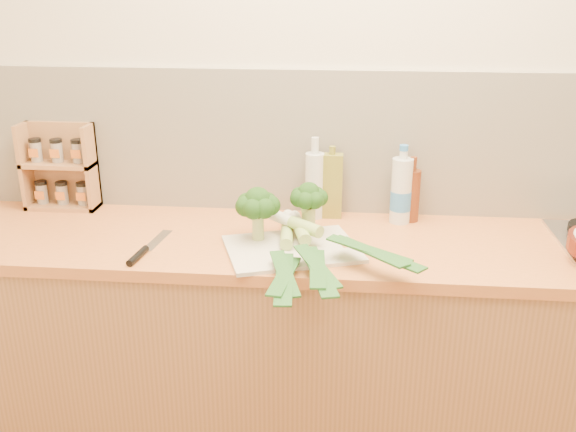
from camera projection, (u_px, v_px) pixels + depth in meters
The scene contains 14 objects.
room_shell at pixel (347, 144), 2.39m from camera, with size 3.50×3.50×3.50m.
counter at pixel (340, 352), 2.37m from camera, with size 3.20×0.62×0.90m.
chopping_board at pixel (292, 249), 2.13m from camera, with size 0.43×0.31×0.01m, color beige.
broccoli_left at pixel (258, 205), 2.15m from camera, with size 0.15×0.15×0.19m.
broccoli_right at pixel (309, 199), 2.19m from camera, with size 0.13×0.13×0.19m.
leek_front at pixel (286, 244), 2.09m from camera, with size 0.12×0.70×0.04m.
leek_mid at pixel (306, 242), 2.06m from camera, with size 0.20×0.63×0.04m.
leek_back at pixel (323, 233), 2.08m from camera, with size 0.51×0.46×0.04m.
chefs_knife at pixel (143, 252), 2.10m from camera, with size 0.07×0.31×0.02m.
spice_rack at pixel (61, 171), 2.49m from camera, with size 0.28×0.11×0.33m.
oil_tin at pixel (332, 185), 2.39m from camera, with size 0.08×0.05×0.27m.
glass_bottle at pixel (314, 184), 2.38m from camera, with size 0.07×0.07×0.31m.
amber_bottle at pixel (411, 194), 2.36m from camera, with size 0.06×0.06×0.24m.
water_bottle at pixel (401, 193), 2.34m from camera, with size 0.08×0.08×0.27m.
Camera 1 is at (0.00, -0.85, 1.75)m, focal length 40.00 mm.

